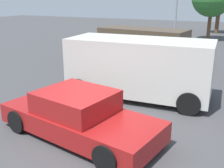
% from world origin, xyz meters
% --- Properties ---
extents(ground_plane, '(80.00, 80.00, 0.00)m').
position_xyz_m(ground_plane, '(0.00, 0.00, 0.00)').
color(ground_plane, '#424244').
extents(sedan_foreground, '(4.73, 2.57, 1.25)m').
position_xyz_m(sedan_foreground, '(-0.30, 0.04, 0.57)').
color(sedan_foreground, maroon).
rests_on(sedan_foreground, ground_plane).
extents(van_white, '(5.26, 2.50, 2.18)m').
position_xyz_m(van_white, '(0.08, 3.60, 1.18)').
color(van_white, silver).
rests_on(van_white, ground_plane).
extents(suv_dark, '(5.03, 2.59, 1.97)m').
position_xyz_m(suv_dark, '(-1.64, 8.81, 1.08)').
color(suv_dark, '#4C3D2D').
rests_on(suv_dark, ground_plane).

